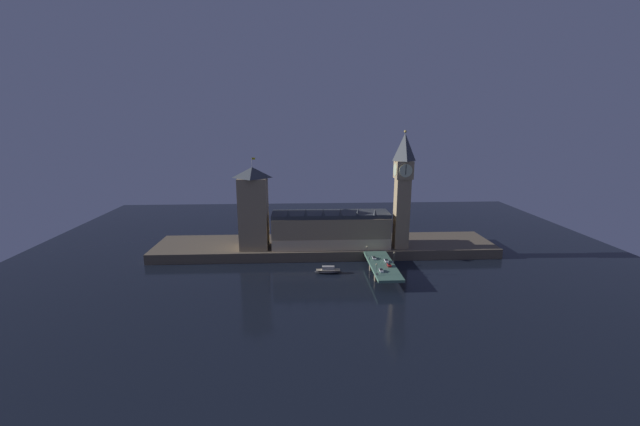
# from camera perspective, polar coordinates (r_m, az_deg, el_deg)

# --- Properties ---
(ground_plane) EXTENTS (400.00, 400.00, 0.00)m
(ground_plane) POSITION_cam_1_polar(r_m,az_deg,el_deg) (225.24, 1.36, -8.71)
(ground_plane) COLOR black
(embankment) EXTENTS (220.00, 42.00, 6.21)m
(embankment) POSITION_cam_1_polar(r_m,az_deg,el_deg) (260.83, 0.74, -4.92)
(embankment) COLOR brown
(embankment) RESTS_ON ground_plane
(parliament_hall) EXTENTS (73.79, 21.41, 26.33)m
(parliament_hall) POSITION_cam_1_polar(r_m,az_deg,el_deg) (249.40, 1.55, -2.39)
(parliament_hall) COLOR tan
(parliament_hall) RESTS_ON embankment
(clock_tower) EXTENTS (10.64, 10.75, 72.85)m
(clock_tower) POSITION_cam_1_polar(r_m,az_deg,el_deg) (245.76, 11.94, 3.70)
(clock_tower) COLOR tan
(clock_tower) RESTS_ON embankment
(victoria_tower) EXTENTS (17.60, 17.60, 56.96)m
(victoria_tower) POSITION_cam_1_polar(r_m,az_deg,el_deg) (246.12, -9.65, 0.73)
(victoria_tower) COLOR tan
(victoria_tower) RESTS_ON embankment
(bridge) EXTENTS (13.56, 46.00, 6.51)m
(bridge) POSITION_cam_1_polar(r_m,az_deg,el_deg) (222.85, 9.06, -7.79)
(bridge) COLOR #4C7560
(bridge) RESTS_ON ground_plane
(car_northbound_lead) EXTENTS (2.06, 4.74, 1.30)m
(car_northbound_lead) POSITION_cam_1_polar(r_m,az_deg,el_deg) (229.85, 7.88, -6.49)
(car_northbound_lead) COLOR silver
(car_northbound_lead) RESTS_ON bridge
(car_northbound_trail) EXTENTS (1.84, 4.47, 1.46)m
(car_northbound_trail) POSITION_cam_1_polar(r_m,az_deg,el_deg) (211.46, 8.88, -8.25)
(car_northbound_trail) COLOR silver
(car_northbound_trail) RESTS_ON bridge
(car_southbound_lead) EXTENTS (1.96, 3.83, 1.58)m
(car_southbound_lead) POSITION_cam_1_polar(r_m,az_deg,el_deg) (219.60, 10.03, -7.47)
(car_southbound_lead) COLOR red
(car_southbound_lead) RESTS_ON bridge
(car_southbound_trail) EXTENTS (2.06, 4.53, 1.49)m
(car_southbound_trail) POSITION_cam_1_polar(r_m,az_deg,el_deg) (225.96, 9.64, -6.87)
(car_southbound_trail) COLOR white
(car_southbound_trail) RESTS_ON bridge
(pedestrian_near_rail) EXTENTS (0.38, 0.38, 1.63)m
(pedestrian_near_rail) POSITION_cam_1_polar(r_m,az_deg,el_deg) (206.09, 8.36, -8.76)
(pedestrian_near_rail) COLOR black
(pedestrian_near_rail) RESTS_ON bridge
(pedestrian_mid_walk) EXTENTS (0.38, 0.38, 1.77)m
(pedestrian_mid_walk) POSITION_cam_1_polar(r_m,az_deg,el_deg) (223.59, 10.57, -7.06)
(pedestrian_mid_walk) COLOR black
(pedestrian_mid_walk) RESTS_ON bridge
(pedestrian_far_rail) EXTENTS (0.38, 0.38, 1.84)m
(pedestrian_far_rail) POSITION_cam_1_polar(r_m,az_deg,el_deg) (227.44, 7.23, -6.58)
(pedestrian_far_rail) COLOR black
(pedestrian_far_rail) RESTS_ON bridge
(street_lamp_near) EXTENTS (1.34, 0.60, 6.04)m
(street_lamp_near) POSITION_cam_1_polar(r_m,az_deg,el_deg) (206.21, 8.20, -7.87)
(street_lamp_near) COLOR #2D3333
(street_lamp_near) RESTS_ON bridge
(street_lamp_mid) EXTENTS (1.34, 0.60, 7.17)m
(street_lamp_mid) POSITION_cam_1_polar(r_m,az_deg,el_deg) (222.15, 10.73, -6.23)
(street_lamp_mid) COLOR #2D3333
(street_lamp_mid) RESTS_ON bridge
(street_lamp_far) EXTENTS (1.34, 0.60, 6.13)m
(street_lamp_far) POSITION_cam_1_polar(r_m,az_deg,el_deg) (233.49, 6.83, -5.31)
(street_lamp_far) COLOR #2D3333
(street_lamp_far) RESTS_ON bridge
(boat_upstream) EXTENTS (15.55, 4.71, 4.26)m
(boat_upstream) POSITION_cam_1_polar(r_m,az_deg,el_deg) (224.09, 1.20, -8.40)
(boat_upstream) COLOR #28282D
(boat_upstream) RESTS_ON ground_plane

